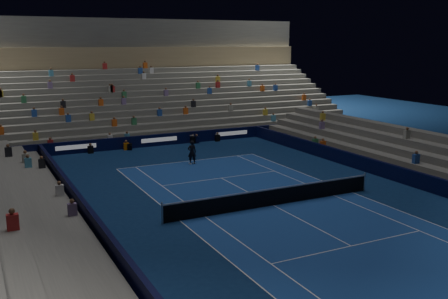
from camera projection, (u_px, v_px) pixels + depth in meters
The scene contains 11 objects.
ground at pixel (273, 205), 28.05m from camera, with size 90.00×90.00×0.00m, color #0D2550.
court_surface at pixel (273, 205), 28.05m from camera, with size 10.97×23.77×0.01m, color navy.
sponsor_barrier_far at pixel (159, 140), 44.13m from camera, with size 44.00×0.25×1.00m, color black.
sponsor_barrier_east at pixel (405, 176), 32.21m from camera, with size 0.25×37.00×1.00m, color black.
sponsor_barrier_west at pixel (95, 225), 23.69m from camera, with size 0.25×37.00×1.00m, color black.
grandstand_main at pixel (127, 96), 51.76m from camera, with size 44.00×15.20×11.20m.
grandstand_east at pixel (445, 164), 33.64m from camera, with size 5.00×37.00×2.50m.
grandstand_west at pixel (13, 228), 22.08m from camera, with size 5.00×37.00×2.50m.
tennis_net at pixel (273, 197), 27.95m from camera, with size 12.90×0.10×1.10m.
tennis_player at pixel (192, 152), 37.40m from camera, with size 0.64×0.42×1.75m, color black.
broadcast_camera at pixel (130, 147), 42.44m from camera, with size 0.50×0.88×0.52m.
Camera 1 is at (-14.44, -22.76, 8.75)m, focal length 41.24 mm.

